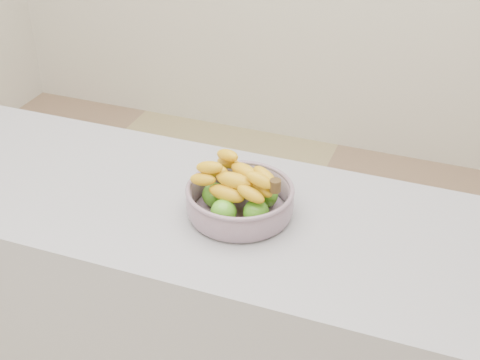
% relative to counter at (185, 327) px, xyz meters
% --- Properties ---
extents(counter, '(2.00, 0.60, 0.90)m').
position_rel_counter_xyz_m(counter, '(0.00, 0.00, 0.00)').
color(counter, gray).
rests_on(counter, ground).
extents(fruit_bowl, '(0.27, 0.27, 0.14)m').
position_rel_counter_xyz_m(fruit_bowl, '(0.17, 0.00, 0.50)').
color(fruit_bowl, '#8D9EA9').
rests_on(fruit_bowl, counter).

